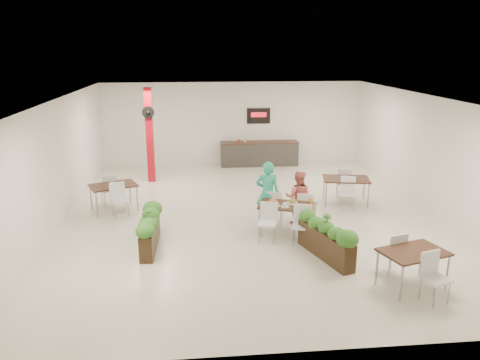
% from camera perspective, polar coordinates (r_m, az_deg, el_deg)
% --- Properties ---
extents(ground, '(12.00, 12.00, 0.00)m').
position_cam_1_polar(ground, '(12.90, 1.37, -4.39)').
color(ground, beige).
rests_on(ground, ground).
extents(room_shell, '(10.10, 12.10, 3.22)m').
position_cam_1_polar(room_shell, '(12.35, 1.43, 4.38)').
color(room_shell, white).
rests_on(room_shell, ground).
extents(red_column, '(0.40, 0.41, 3.20)m').
position_cam_1_polar(red_column, '(16.12, -10.95, 5.50)').
color(red_column, '#A80B19').
rests_on(red_column, ground).
extents(service_counter, '(3.00, 0.64, 2.20)m').
position_cam_1_polar(service_counter, '(18.28, 2.36, 3.31)').
color(service_counter, '#2E2B29').
rests_on(service_counter, ground).
extents(main_table, '(1.66, 1.92, 0.92)m').
position_cam_1_polar(main_table, '(11.57, 5.77, -3.55)').
color(main_table, black).
rests_on(main_table, ground).
extents(diner_man, '(0.71, 0.58, 1.70)m').
position_cam_1_polar(diner_man, '(12.04, 3.39, -1.64)').
color(diner_man, '#27AB82').
rests_on(diner_man, ground).
extents(diner_woman, '(0.82, 0.73, 1.42)m').
position_cam_1_polar(diner_woman, '(12.23, 7.08, -2.14)').
color(diner_woman, '#E36C65').
rests_on(diner_woman, ground).
extents(planter_left, '(0.44, 1.82, 0.95)m').
position_cam_1_polar(planter_left, '(10.94, -10.97, -5.70)').
color(planter_left, black).
rests_on(planter_left, ground).
extents(planter_right, '(0.87, 1.85, 1.00)m').
position_cam_1_polar(planter_right, '(10.44, 10.40, -6.76)').
color(planter_right, black).
rests_on(planter_right, ground).
extents(side_table_a, '(1.47, 1.65, 0.92)m').
position_cam_1_polar(side_table_a, '(13.63, -15.18, -1.03)').
color(side_table_a, black).
rests_on(side_table_a, ground).
extents(side_table_b, '(1.47, 1.67, 0.92)m').
position_cam_1_polar(side_table_b, '(14.14, 12.80, -0.23)').
color(side_table_b, black).
rests_on(side_table_b, ground).
extents(side_table_c, '(1.40, 1.67, 0.92)m').
position_cam_1_polar(side_table_c, '(9.59, 20.36, -8.79)').
color(side_table_c, black).
rests_on(side_table_c, ground).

